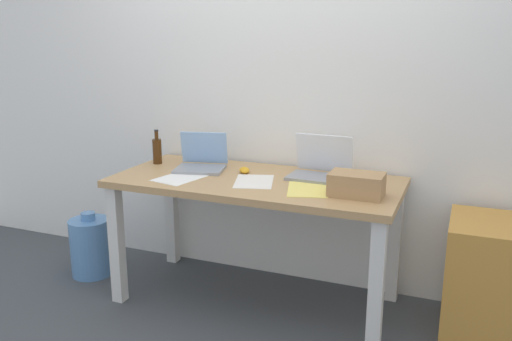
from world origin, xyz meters
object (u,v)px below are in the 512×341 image
cardboard_box (357,185)px  filing_cabinet (485,280)px  desk (256,196)px  laptop_right (320,168)px  laptop_left (201,162)px  computer_mouse (244,170)px  beer_bottle (157,150)px  water_cooler_jug (91,247)px

cardboard_box → filing_cabinet: (0.66, 0.20, -0.50)m
desk → cardboard_box: (0.60, -0.11, 0.16)m
desk → laptop_right: 0.40m
laptop_left → computer_mouse: 0.28m
beer_bottle → water_cooler_jug: (-0.43, -0.19, -0.65)m
beer_bottle → computer_mouse: beer_bottle is taller
computer_mouse → filing_cabinet: size_ratio=0.16×
laptop_left → filing_cabinet: size_ratio=0.53×
laptop_left → filing_cabinet: (1.66, -0.00, -0.48)m
cardboard_box → laptop_left: bearing=168.6°
cardboard_box → computer_mouse: bearing=163.2°
laptop_right → computer_mouse: 0.45m
laptop_left → computer_mouse: bearing=3.2°
laptop_left → cardboard_box: 1.02m
beer_bottle → desk: bearing=-9.1°
beer_bottle → water_cooler_jug: bearing=-155.5°
beer_bottle → cardboard_box: 1.35m
beer_bottle → water_cooler_jug: beer_bottle is taller
computer_mouse → water_cooler_jug: bearing=159.2°
water_cooler_jug → desk: bearing=3.9°
laptop_right → water_cooler_jug: bearing=-170.6°
filing_cabinet → desk: bearing=-176.2°
laptop_right → cardboard_box: bearing=-46.2°
cardboard_box → water_cooler_jug: cardboard_box is taller
laptop_left → beer_bottle: size_ratio=1.56×
laptop_left → desk: bearing=-12.4°
cardboard_box → filing_cabinet: size_ratio=0.43×
desk → filing_cabinet: bearing=3.8°
laptop_left → filing_cabinet: 1.73m
cardboard_box → water_cooler_jug: bearing=178.9°
beer_bottle → laptop_right: bearing=2.7°
cardboard_box → desk: bearing=169.3°
desk → laptop_right: bearing=26.6°
desk → cardboard_box: size_ratio=5.99×
desk → laptop_left: bearing=167.6°
desk → beer_bottle: 0.76m
desk → beer_bottle: beer_bottle is taller
desk → computer_mouse: computer_mouse is taller
laptop_right → filing_cabinet: 1.05m
computer_mouse → cardboard_box: size_ratio=0.37×
laptop_right → cardboard_box: laptop_right is taller
laptop_right → filing_cabinet: (0.93, -0.08, -0.49)m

